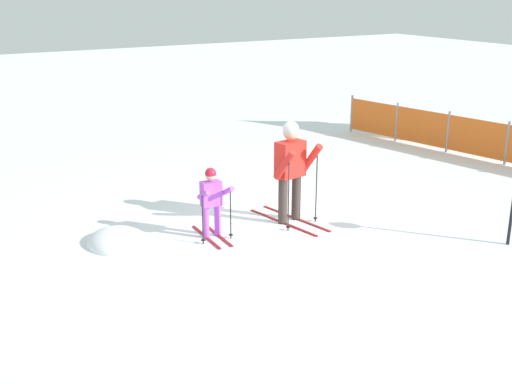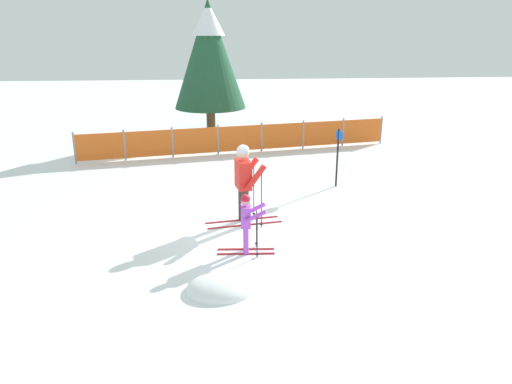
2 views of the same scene
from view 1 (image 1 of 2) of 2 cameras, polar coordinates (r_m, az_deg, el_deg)
ground_plane at (r=10.87m, az=2.28°, el=-2.87°), size 60.00×60.00×0.00m
skier_adult at (r=10.68m, az=3.13°, el=2.58°), size 1.68×0.80×1.74m
skier_child at (r=10.12m, az=-3.96°, el=-0.46°), size 1.09×0.55×1.15m
snow_mound at (r=10.33m, az=-12.17°, el=-4.47°), size 1.11×0.95×0.45m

